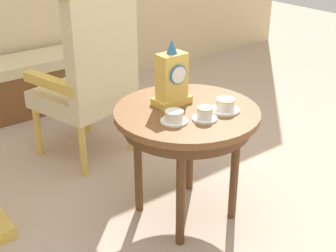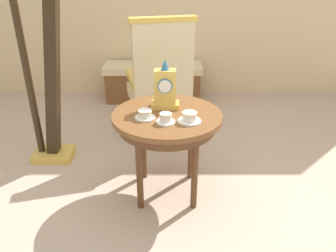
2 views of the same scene
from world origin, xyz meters
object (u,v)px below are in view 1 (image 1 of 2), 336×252
Objects in this scene: side_table at (187,123)px; armchair at (91,73)px; teacup_center at (225,105)px; window_bench at (20,86)px; teacup_right at (205,114)px; teacup_left at (174,117)px; mantel_clock at (172,79)px.

side_table is 0.64× the size of armchair.
armchair is at bearing 94.20° from side_table.
teacup_center is 0.13× the size of window_bench.
teacup_right is 1.01m from armchair.
teacup_left reaches higher than side_table.
teacup_left is 0.94m from armchair.
mantel_clock is at bearing -84.78° from window_bench.
side_table is 0.63× the size of window_bench.
armchair is (-0.05, 0.76, -0.17)m from mantel_clock.
teacup_left is at bearing -125.58° from mantel_clock.
mantel_clock is (-0.01, 0.10, 0.21)m from side_table.
window_bench is at bearing 96.32° from armchair.
teacup_center reaches higher than side_table.
mantel_clock reaches higher than teacup_right.
teacup_left is 0.29m from teacup_center.
mantel_clock is (-0.01, 0.25, 0.11)m from teacup_right.
window_bench is at bearing 91.03° from teacup_left.
armchair is at bearing 93.75° from mantel_clock.
teacup_left is 0.24m from mantel_clock.
side_table reaches higher than window_bench.
teacup_left is 0.11× the size of window_bench.
side_table is 0.18m from teacup_right.
mantel_clock is at bearing 123.54° from teacup_center.
teacup_right is (-0.01, -0.14, 0.10)m from side_table.
armchair is at bearing 93.14° from teacup_right.
teacup_center is at bearing 5.79° from teacup_right.
teacup_center is 0.13× the size of armchair.
armchair is (-0.06, 1.00, -0.06)m from teacup_right.
teacup_right is 0.36× the size of mantel_clock.
side_table is 6.10× the size of teacup_right.
teacup_left is at bearing -152.46° from side_table.
armchair is (-0.20, 0.99, -0.06)m from teacup_center.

